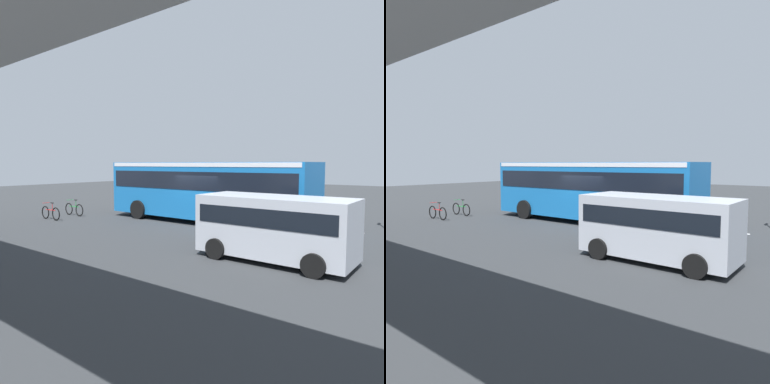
# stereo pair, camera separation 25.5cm
# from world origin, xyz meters

# --- Properties ---
(ground) EXTENTS (80.00, 80.00, 0.00)m
(ground) POSITION_xyz_m (0.00, 0.00, 0.00)
(ground) COLOR #2D3033
(city_bus) EXTENTS (11.54, 2.85, 3.15)m
(city_bus) POSITION_xyz_m (0.37, -0.68, 1.88)
(city_bus) COLOR #196BB7
(city_bus) RESTS_ON ground
(parked_van) EXTENTS (4.80, 2.17, 2.05)m
(parked_van) POSITION_xyz_m (-5.72, 4.05, 1.18)
(parked_van) COLOR #B7BCC6
(parked_van) RESTS_ON ground
(bicycle_green) EXTENTS (1.77, 0.44, 0.96)m
(bicycle_green) POSITION_xyz_m (7.96, 2.08, 0.37)
(bicycle_green) COLOR black
(bicycle_green) RESTS_ON ground
(bicycle_red) EXTENTS (1.77, 0.44, 0.96)m
(bicycle_red) POSITION_xyz_m (7.62, 3.80, 0.37)
(bicycle_red) COLOR black
(bicycle_red) RESTS_ON ground
(pedestrian) EXTENTS (0.38, 0.38, 1.79)m
(pedestrian) POSITION_xyz_m (-4.91, 1.61, 0.89)
(pedestrian) COLOR #2D2D38
(pedestrian) RESTS_ON ground
(lane_dash_leftmost) EXTENTS (2.00, 0.20, 0.01)m
(lane_dash_leftmost) POSITION_xyz_m (-6.00, -2.40, 0.00)
(lane_dash_leftmost) COLOR silver
(lane_dash_leftmost) RESTS_ON ground
(lane_dash_left) EXTENTS (2.00, 0.20, 0.01)m
(lane_dash_left) POSITION_xyz_m (-2.00, -2.40, 0.00)
(lane_dash_left) COLOR silver
(lane_dash_left) RESTS_ON ground
(lane_dash_centre) EXTENTS (2.00, 0.20, 0.01)m
(lane_dash_centre) POSITION_xyz_m (2.00, -2.40, 0.00)
(lane_dash_centre) COLOR silver
(lane_dash_centre) RESTS_ON ground
(lane_dash_right) EXTENTS (2.00, 0.20, 0.01)m
(lane_dash_right) POSITION_xyz_m (6.00, -2.40, 0.00)
(lane_dash_right) COLOR silver
(lane_dash_right) RESTS_ON ground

